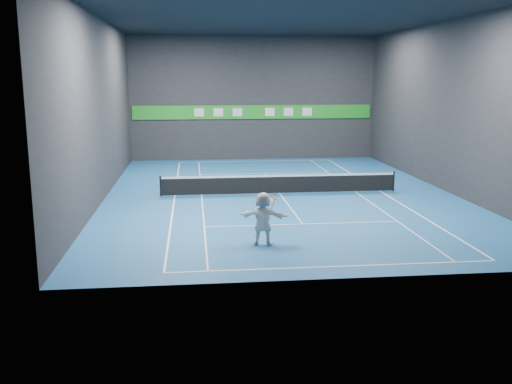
{
  "coord_description": "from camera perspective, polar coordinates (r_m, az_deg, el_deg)",
  "views": [
    {
      "loc": [
        -4.49,
        -29.15,
        6.05
      ],
      "look_at": [
        -2.01,
        -6.82,
        1.5
      ],
      "focal_mm": 40.0,
      "sensor_mm": 36.0,
      "label": 1
    }
  ],
  "objects": [
    {
      "name": "baseline_far",
      "position": [
        41.73,
        -0.09,
        3.11
      ],
      "size": [
        10.98,
        0.08,
        0.01
      ],
      "primitive_type": "cube",
      "color": "white",
      "rests_on": "ground"
    },
    {
      "name": "wall_right",
      "position": [
        32.16,
        18.67,
        8.09
      ],
      "size": [
        0.1,
        26.0,
        9.0
      ],
      "primitive_type": "cube",
      "color": "#262528",
      "rests_on": "ground"
    },
    {
      "name": "tennis_net",
      "position": [
        30.0,
        2.39,
        0.86
      ],
      "size": [
        12.5,
        0.1,
        1.07
      ],
      "color": "black",
      "rests_on": "ground"
    },
    {
      "name": "sideline_singles_right",
      "position": [
        30.99,
        9.91,
        0.02
      ],
      "size": [
        0.06,
        23.78,
        0.01
      ],
      "primitive_type": "cube",
      "color": "white",
      "rests_on": "ground"
    },
    {
      "name": "tennis_ball",
      "position": [
        20.46,
        -0.16,
        2.45
      ],
      "size": [
        0.06,
        0.06,
        0.06
      ],
      "primitive_type": "sphere",
      "color": "#CAD022",
      "rests_on": "player"
    },
    {
      "name": "tennis_racket",
      "position": [
        20.71,
        1.78,
        -0.65
      ],
      "size": [
        0.52,
        0.37,
        0.6
      ],
      "color": "#B2131F",
      "rests_on": "player"
    },
    {
      "name": "wall_back",
      "position": [
        42.42,
        -0.25,
        9.35
      ],
      "size": [
        18.0,
        0.1,
        9.0
      ],
      "primitive_type": "cube",
      "color": "#262528",
      "rests_on": "ground"
    },
    {
      "name": "sideline_doubles_left",
      "position": [
        29.79,
        -8.12,
        -0.38
      ],
      "size": [
        0.08,
        23.78,
        0.01
      ],
      "primitive_type": "cube",
      "color": "white",
      "rests_on": "ground"
    },
    {
      "name": "player",
      "position": [
        20.78,
        0.71,
        -2.66
      ],
      "size": [
        1.92,
        1.07,
        1.97
      ],
      "primitive_type": "imported",
      "rotation": [
        0.0,
        0.0,
        2.86
      ],
      "color": "white",
      "rests_on": "ground"
    },
    {
      "name": "wall_front",
      "position": [
        16.83,
        9.22,
        6.03
      ],
      "size": [
        18.0,
        0.1,
        9.0
      ],
      "primitive_type": "cube",
      "color": "#262528",
      "rests_on": "ground"
    },
    {
      "name": "center_service_line",
      "position": [
        30.11,
        2.38,
        -0.15
      ],
      "size": [
        0.06,
        12.8,
        0.01
      ],
      "primitive_type": "cube",
      "color": "white",
      "rests_on": "ground"
    },
    {
      "name": "ceiling",
      "position": [
        29.64,
        2.53,
        17.15
      ],
      "size": [
        26.0,
        26.0,
        0.0
      ],
      "primitive_type": "plane",
      "color": "black",
      "rests_on": "ground"
    },
    {
      "name": "service_line_far",
      "position": [
        36.34,
        0.86,
        1.87
      ],
      "size": [
        8.23,
        0.06,
        0.01
      ],
      "primitive_type": "cube",
      "color": "white",
      "rests_on": "ground"
    },
    {
      "name": "ground",
      "position": [
        30.11,
        2.38,
        -0.15
      ],
      "size": [
        26.0,
        26.0,
        0.0
      ],
      "primitive_type": "plane",
      "color": "#185189",
      "rests_on": "ground"
    },
    {
      "name": "service_line_near",
      "position": [
        23.96,
        4.69,
        -3.2
      ],
      "size": [
        8.23,
        0.06,
        0.01
      ],
      "primitive_type": "cube",
      "color": "white",
      "rests_on": "ground"
    },
    {
      "name": "sideline_singles_left",
      "position": [
        29.77,
        -5.47,
        -0.32
      ],
      "size": [
        0.06,
        23.78,
        0.01
      ],
      "primitive_type": "cube",
      "color": "white",
      "rests_on": "ground"
    },
    {
      "name": "wall_left",
      "position": [
        29.54,
        -15.26,
        8.04
      ],
      "size": [
        0.1,
        26.0,
        9.0
      ],
      "primitive_type": "cube",
      "color": "#262528",
      "rests_on": "ground"
    },
    {
      "name": "baseline_near",
      "position": [
        18.83,
        7.88,
        -7.39
      ],
      "size": [
        10.98,
        0.08,
        0.01
      ],
      "primitive_type": "cube",
      "color": "white",
      "rests_on": "ground"
    },
    {
      "name": "sponsor_banner",
      "position": [
        42.4,
        -0.24,
        8.0
      ],
      "size": [
        17.64,
        0.11,
        1.0
      ],
      "color": "#209524",
      "rests_on": "wall_back"
    },
    {
      "name": "sideline_doubles_right",
      "position": [
        31.4,
        12.33,
        0.08
      ],
      "size": [
        0.08,
        23.78,
        0.01
      ],
      "primitive_type": "cube",
      "color": "white",
      "rests_on": "ground"
    }
  ]
}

